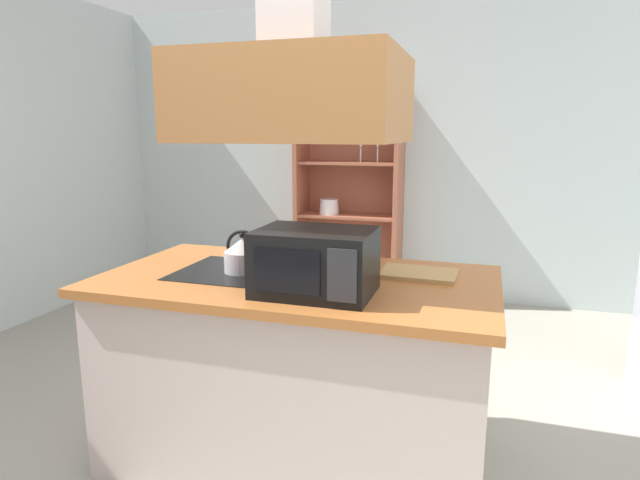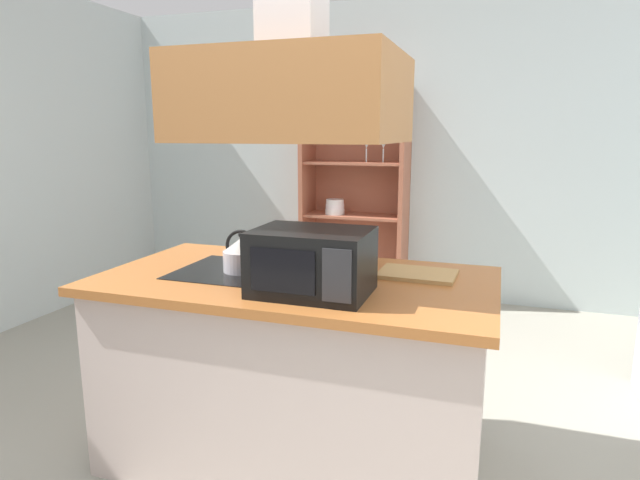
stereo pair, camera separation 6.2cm
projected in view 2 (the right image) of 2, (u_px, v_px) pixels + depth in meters
The scene contains 7 objects.
wall_back at pixel (424, 153), 4.89m from camera, with size 6.00×0.12×2.70m, color silver.
kitchen_island at pixel (296, 369), 2.49m from camera, with size 1.76×0.96×0.90m.
range_hood at pixel (293, 72), 2.22m from camera, with size 0.90×0.70×1.21m.
dish_cabinet at pixel (355, 205), 4.97m from camera, with size 0.96×0.40×1.94m.
kettle at pixel (242, 254), 2.46m from camera, with size 0.17×0.17×0.20m.
cutting_board at pixel (417, 274), 2.40m from camera, with size 0.34×0.24×0.02m, color tan.
microwave at pixel (312, 262), 2.12m from camera, with size 0.46×0.35×0.26m.
Camera 2 is at (0.68, -1.99, 1.54)m, focal length 29.93 mm.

